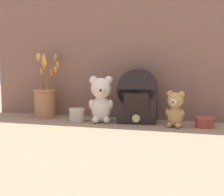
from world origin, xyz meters
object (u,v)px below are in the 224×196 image
Objects in this scene: teddy_bear_medium at (175,108)px; vintage_radio at (137,96)px; decorative_tin_tall at (77,115)px; decorative_tin_short at (204,122)px; flower_vase at (45,99)px; teddy_bear_large at (101,98)px.

vintage_radio is (-0.20, 0.07, 0.04)m from teddy_bear_medium.
decorative_tin_short is at bearing 2.63° from decorative_tin_tall.
flower_vase reaches higher than decorative_tin_tall.
flower_vase reaches higher than decorative_tin_short.
teddy_bear_medium is 1.84× the size of decorative_tin_short.
teddy_bear_large reaches higher than decorative_tin_short.
vintage_radio is at bearing 11.43° from decorative_tin_tall.
decorative_tin_tall is at bearing -17.40° from flower_vase.
flower_vase is at bearing 162.60° from decorative_tin_tall.
teddy_bear_medium is 0.21m from vintage_radio.
flower_vase is at bearing 177.49° from decorative_tin_short.
teddy_bear_large is 0.52m from decorative_tin_short.
teddy_bear_large is 0.37m from teddy_bear_medium.
flower_vase is (-0.34, 0.05, -0.02)m from teddy_bear_large.
teddy_bear_large is at bearing -178.18° from decorative_tin_short.
decorative_tin_short is (0.63, 0.03, -0.01)m from decorative_tin_tall.
teddy_bear_large is at bearing -164.66° from vintage_radio.
decorative_tin_tall is at bearing -168.57° from vintage_radio.
teddy_bear_large is 2.51× the size of decorative_tin_short.
decorative_tin_tall is 0.86× the size of decorative_tin_short.
decorative_tin_tall is (0.21, -0.07, -0.07)m from flower_vase.
decorative_tin_short is at bearing 1.82° from teddy_bear_large.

